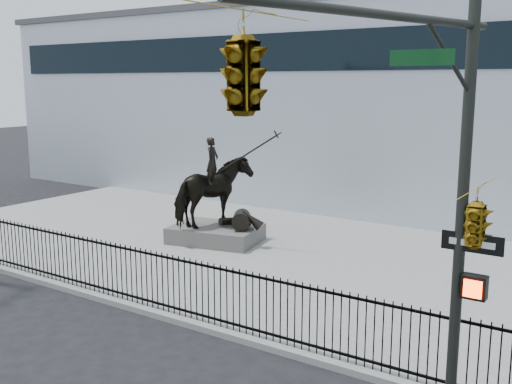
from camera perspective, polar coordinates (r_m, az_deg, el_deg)
The scene contains 7 objects.
ground at distance 14.38m, azimuth -11.10°, elevation -13.40°, with size 120.00×120.00×0.00m, color black.
plaza at distance 19.60m, azimuth 3.54°, elevation -6.45°, with size 30.00×12.00×0.15m, color gray.
building at distance 30.72m, azimuth 16.10°, elevation 7.70°, with size 44.00×14.00×9.00m, color silver.
picket_fence at distance 14.90m, azimuth -7.80°, elevation -8.72°, with size 22.10×0.10×1.50m.
statue_plinth at distance 21.40m, azimuth -3.86°, elevation -4.00°, with size 3.05×2.10×0.57m, color #4F4C48.
equestrian_statue at distance 21.05m, azimuth -3.77°, elevation -0.10°, with size 3.84×2.78×3.31m.
traffic_signal_right at distance 7.84m, azimuth 11.50°, elevation 3.49°, with size 2.17×6.86×7.00m.
Camera 1 is at (9.42, -9.21, 5.78)m, focal length 42.00 mm.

